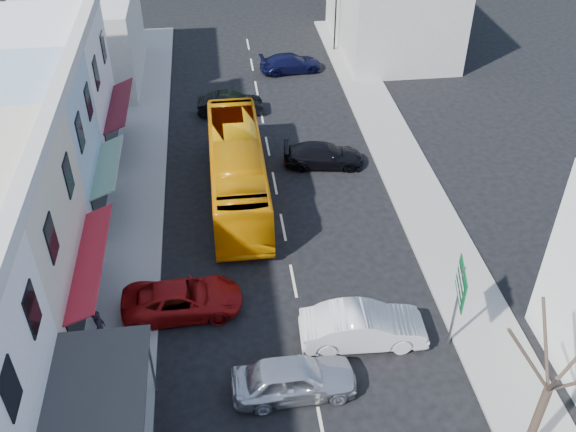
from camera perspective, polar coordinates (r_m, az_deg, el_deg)
The scene contains 16 objects.
ground at distance 26.55m, azimuth 1.63°, elevation -11.61°, with size 120.00×120.00×0.00m, color black.
sidewalk_left at distance 34.07m, azimuth -13.47°, elevation 0.23°, with size 3.00×52.00×0.15m, color gray.
sidewalk_right at distance 35.32m, azimuth 11.35°, elevation 2.03°, with size 3.00×52.00×0.15m, color gray.
distant_block_left at distance 48.30m, azimuth -18.09°, elevation 14.75°, with size 8.00×10.00×6.00m, color #B7B2A8.
distant_block_right at distance 51.97m, azimuth 9.26°, elevation 18.16°, with size 8.00×12.00×7.00m, color #B7B2A8.
bus at distance 33.84m, azimuth -4.53°, elevation 4.02°, with size 2.50×11.60×3.10m, color orange.
car_silver at distance 24.60m, azimuth 0.54°, elevation -14.35°, with size 1.80×4.40×1.40m, color silver.
car_white at distance 26.44m, azimuth 6.67°, elevation -9.94°, with size 1.80×4.40×1.40m, color silver.
car_red at distance 27.82m, azimuth -9.36°, elevation -7.31°, with size 1.90×4.60×1.40m, color maroon.
car_black_near at distance 36.79m, azimuth 3.19°, elevation 5.47°, with size 1.84×4.50×1.40m, color black.
car_black_far at distance 42.35m, azimuth -5.16°, elevation 9.89°, with size 1.80×4.40×1.40m, color black.
car_navy_far at distance 48.12m, azimuth 0.25°, elevation 13.48°, with size 1.84×4.50×1.40m, color black.
pedestrian_left at distance 26.86m, azimuth -16.33°, elevation -9.71°, with size 0.60×0.40×1.70m, color black.
direction_sign at distance 26.05m, azimuth 14.72°, elevation -7.82°, with size 0.61×1.85×4.12m, color #075124, non-canonical shape.
street_tree at distance 21.83m, azimuth 22.12°, elevation -14.12°, with size 2.54×2.54×7.71m, color #362A21, non-canonical shape.
traffic_signal at distance 51.12m, azimuth 4.23°, elevation 17.07°, with size 0.55×1.04×5.10m, color black, non-canonical shape.
Camera 1 is at (-2.90, -17.31, 19.92)m, focal length 40.00 mm.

